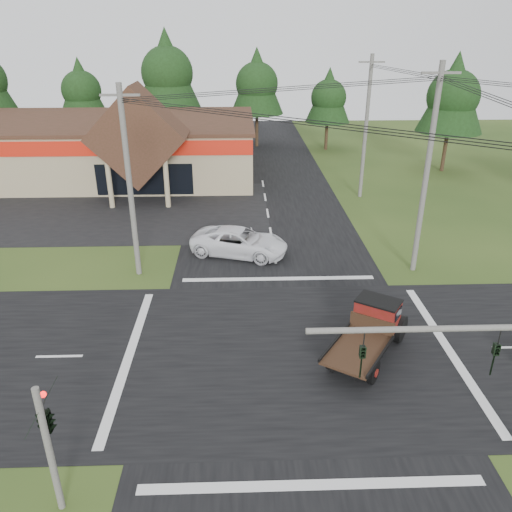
{
  "coord_description": "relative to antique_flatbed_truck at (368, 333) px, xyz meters",
  "views": [
    {
      "loc": [
        -2.1,
        -18.03,
        12.91
      ],
      "look_at": [
        -1.32,
        5.38,
        2.2
      ],
      "focal_mm": 35.0,
      "sensor_mm": 36.0,
      "label": 1
    }
  ],
  "objects": [
    {
      "name": "white_pickup",
      "position": [
        -5.41,
        10.86,
        -0.3
      ],
      "size": [
        6.51,
        4.39,
        1.66
      ],
      "primitive_type": "imported",
      "rotation": [
        0.0,
        0.0,
        1.27
      ],
      "color": "white",
      "rests_on": "ground"
    },
    {
      "name": "parking_apron",
      "position": [
        -17.24,
        19.32,
        -1.11
      ],
      "size": [
        28.0,
        14.0,
        0.02
      ],
      "primitive_type": "cube",
      "color": "black",
      "rests_on": "ground"
    },
    {
      "name": "road_ns",
      "position": [
        -3.24,
        0.32,
        -1.12
      ],
      "size": [
        12.0,
        120.0,
        0.02
      ],
      "primitive_type": "cube",
      "color": "black",
      "rests_on": "ground"
    },
    {
      "name": "antique_flatbed_truck",
      "position": [
        0.0,
        0.0,
        0.0
      ],
      "size": [
        4.71,
        5.64,
        2.26
      ],
      "primitive_type": null,
      "rotation": [
        0.0,
        0.0,
        -0.59
      ],
      "color": "#53170B",
      "rests_on": "ground"
    },
    {
      "name": "utility_pole_n",
      "position": [
        4.76,
        22.32,
        4.61
      ],
      "size": [
        2.0,
        0.3,
        11.2
      ],
      "color": "#595651",
      "rests_on": "ground"
    },
    {
      "name": "tree_row_d",
      "position": [
        -3.24,
        42.32,
        6.25
      ],
      "size": [
        6.16,
        6.16,
        11.11
      ],
      "color": "#332316",
      "rests_on": "ground"
    },
    {
      "name": "tree_row_c",
      "position": [
        -13.24,
        41.32,
        7.59
      ],
      "size": [
        7.28,
        7.28,
        13.13
      ],
      "color": "#332316",
      "rests_on": "ground"
    },
    {
      "name": "tree_row_b",
      "position": [
        -23.24,
        42.32,
        5.58
      ],
      "size": [
        5.6,
        5.6,
        10.1
      ],
      "color": "#332316",
      "rests_on": "ground"
    },
    {
      "name": "tree_row_e",
      "position": [
        4.76,
        40.32,
        4.9
      ],
      "size": [
        5.04,
        5.04,
        9.09
      ],
      "color": "#332316",
      "rests_on": "ground"
    },
    {
      "name": "utility_pole_ne",
      "position": [
        4.76,
        8.32,
        4.76
      ],
      "size": [
        2.0,
        0.3,
        11.5
      ],
      "color": "#595651",
      "rests_on": "ground"
    },
    {
      "name": "road_ew",
      "position": [
        -3.24,
        0.32,
        -1.12
      ],
      "size": [
        120.0,
        12.0,
        0.02
      ],
      "primitive_type": "cube",
      "color": "black",
      "rests_on": "ground"
    },
    {
      "name": "ground",
      "position": [
        -3.24,
        0.32,
        -1.13
      ],
      "size": [
        120.0,
        120.0,
        0.0
      ],
      "primitive_type": "plane",
      "color": "#283F16",
      "rests_on": "ground"
    },
    {
      "name": "utility_pole_nw",
      "position": [
        -11.24,
        8.32,
        4.26
      ],
      "size": [
        2.0,
        0.3,
        10.5
      ],
      "color": "#595651",
      "rests_on": "ground"
    },
    {
      "name": "traffic_signal_corner",
      "position": [
        -10.74,
        -7.0,
        2.39
      ],
      "size": [
        0.53,
        2.48,
        4.4
      ],
      "color": "#595651",
      "rests_on": "ground"
    },
    {
      "name": "cvs_building",
      "position": [
        -18.94,
        29.89,
        1.65
      ],
      "size": [
        30.4,
        18.2,
        9.19
      ],
      "color": "tan",
      "rests_on": "ground"
    },
    {
      "name": "tree_side_ne",
      "position": [
        14.76,
        30.32,
        6.25
      ],
      "size": [
        6.16,
        6.16,
        11.11
      ],
      "color": "#332316",
      "rests_on": "ground"
    }
  ]
}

